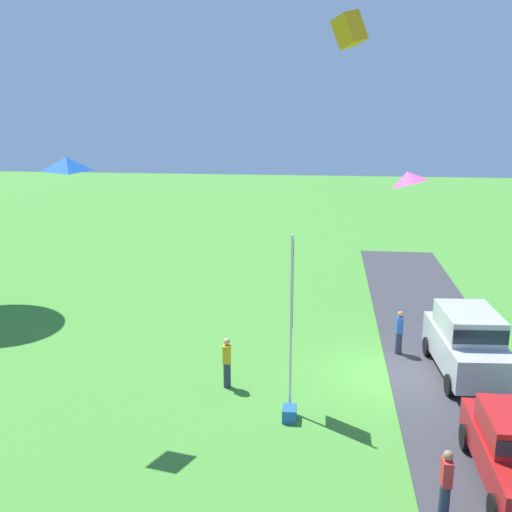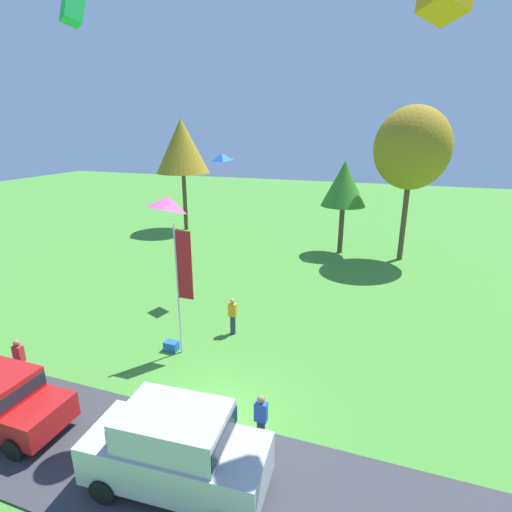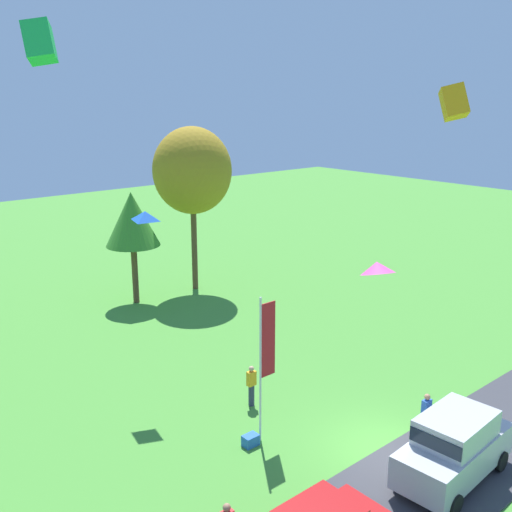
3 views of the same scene
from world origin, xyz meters
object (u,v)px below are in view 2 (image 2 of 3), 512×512
(flag_banner, at_px, (182,274))
(kite_delta_near_flag, at_px, (168,203))
(tree_right_of_center, at_px, (182,146))
(tree_far_left, at_px, (344,184))
(tree_left_of_center, at_px, (412,148))
(person_on_lawn, at_px, (233,316))
(person_watching_sky, at_px, (261,420))
(car_suv_mid_row, at_px, (176,447))
(cooler_box, at_px, (171,346))
(person_beside_suv, at_px, (20,361))
(kite_box_topmost, at_px, (72,10))
(kite_diamond_over_trees, at_px, (222,157))

(flag_banner, relative_size, kite_delta_near_flag, 4.94)
(tree_right_of_center, distance_m, tree_far_left, 14.59)
(tree_far_left, bearing_deg, tree_left_of_center, -2.33)
(tree_left_of_center, distance_m, flag_banner, 18.34)
(person_on_lawn, bearing_deg, tree_left_of_center, 63.17)
(tree_left_of_center, relative_size, kite_delta_near_flag, 9.25)
(person_on_lawn, bearing_deg, person_watching_sky, -60.53)
(tree_far_left, bearing_deg, car_suv_mid_row, -92.56)
(tree_right_of_center, bearing_deg, cooler_box, -62.82)
(car_suv_mid_row, distance_m, tree_far_left, 22.22)
(car_suv_mid_row, bearing_deg, tree_far_left, 87.44)
(person_beside_suv, relative_size, kite_delta_near_flag, 1.54)
(car_suv_mid_row, height_order, person_on_lawn, car_suv_mid_row)
(flag_banner, height_order, kite_delta_near_flag, kite_delta_near_flag)
(car_suv_mid_row, relative_size, person_watching_sky, 2.76)
(car_suv_mid_row, relative_size, tree_left_of_center, 0.46)
(tree_far_left, height_order, kite_box_topmost, kite_box_topmost)
(person_beside_suv, bearing_deg, tree_left_of_center, 56.91)
(cooler_box, bearing_deg, kite_delta_near_flag, -54.49)
(tree_far_left, relative_size, kite_diamond_over_trees, 6.77)
(person_beside_suv, xyz_separation_m, tree_right_of_center, (-5.61, 22.30, 6.45))
(kite_delta_near_flag, bearing_deg, person_watching_sky, -7.76)
(cooler_box, xyz_separation_m, kite_delta_near_flag, (2.38, -3.33, 6.69))
(car_suv_mid_row, relative_size, cooler_box, 8.42)
(kite_diamond_over_trees, bearing_deg, person_beside_suv, -110.55)
(person_watching_sky, bearing_deg, tree_right_of_center, 123.46)
(cooler_box, height_order, kite_box_topmost, kite_box_topmost)
(tree_right_of_center, height_order, cooler_box, tree_right_of_center)
(cooler_box, distance_m, kite_delta_near_flag, 7.84)
(tree_right_of_center, bearing_deg, car_suv_mid_row, -61.53)
(cooler_box, bearing_deg, person_watching_sky, -35.57)
(kite_box_topmost, relative_size, kite_delta_near_flag, 0.92)
(person_beside_suv, bearing_deg, tree_far_left, 66.57)
(tree_far_left, distance_m, kite_box_topmost, 18.74)
(person_beside_suv, relative_size, tree_left_of_center, 0.17)
(person_watching_sky, bearing_deg, cooler_box, 144.43)
(car_suv_mid_row, distance_m, tree_left_of_center, 23.18)
(person_beside_suv, height_order, flag_banner, flag_banner)
(kite_box_topmost, bearing_deg, flag_banner, -23.70)
(person_watching_sky, height_order, kite_delta_near_flag, kite_delta_near_flag)
(car_suv_mid_row, distance_m, tree_right_of_center, 28.37)
(person_watching_sky, xyz_separation_m, cooler_box, (-5.19, 3.71, -0.68))
(cooler_box, bearing_deg, car_suv_mid_row, -57.60)
(person_beside_suv, distance_m, flag_banner, 6.49)
(person_watching_sky, bearing_deg, kite_box_topmost, 148.74)
(tree_left_of_center, bearing_deg, cooler_box, -119.02)
(tree_far_left, bearing_deg, kite_delta_near_flag, -96.63)
(kite_delta_near_flag, height_order, kite_diamond_over_trees, kite_diamond_over_trees)
(person_watching_sky, height_order, tree_right_of_center, tree_right_of_center)
(tree_far_left, xyz_separation_m, flag_banner, (-3.93, -16.09, -1.58))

